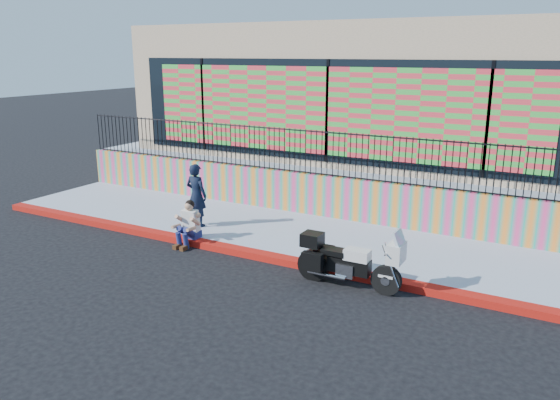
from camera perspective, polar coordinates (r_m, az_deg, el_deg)
The scene contains 10 objects.
ground at distance 12.32m, azimuth -3.23°, elevation -5.89°, with size 90.00×90.00×0.00m, color black.
red_curb at distance 12.29m, azimuth -3.24°, elevation -5.57°, with size 16.00×0.30×0.15m, color #AA0D0C.
sidewalk at distance 13.64m, azimuth 0.44°, elevation -3.42°, with size 16.00×3.00×0.15m, color #959EB3.
mural_wall at distance 14.83m, azimuth 3.38°, elevation 0.61°, with size 16.00×0.20×1.10m, color #E93D7F.
metal_fence at distance 14.58m, azimuth 3.46°, elevation 4.99°, with size 15.80×0.04×1.20m, color black, non-canonical shape.
elevated_platform at distance 19.46m, azimuth 9.88°, elevation 3.71°, with size 16.00×10.00×1.25m, color #959EB3.
storefront_building at distance 18.92m, azimuth 10.03°, elevation 11.41°, with size 14.00×8.06×4.00m.
police_motorcycle at distance 10.68m, azimuth 7.05°, elevation -6.25°, with size 2.09×0.69×1.30m.
police_officer at distance 13.87m, azimuth -8.73°, elevation 0.51°, with size 0.58×0.38×1.60m, color black.
seated_man at distance 12.98m, azimuth -9.68°, elevation -2.87°, with size 0.54×0.71×1.06m.
Camera 1 is at (6.14, -9.72, 4.44)m, focal length 35.00 mm.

